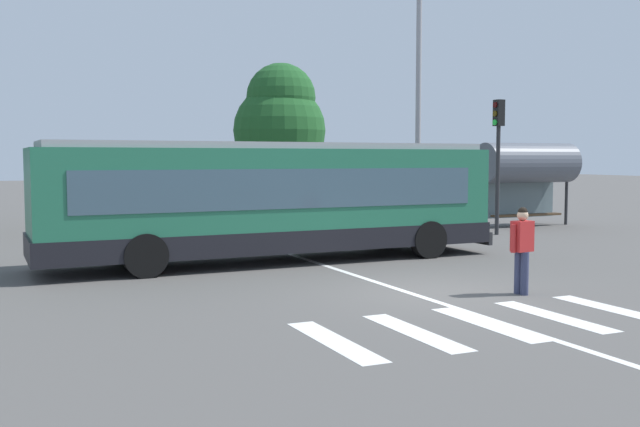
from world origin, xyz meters
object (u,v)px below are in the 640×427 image
at_px(city_transit_bus, 274,200).
at_px(pedestrian_crossing_street, 522,245).
at_px(parked_car_charcoal, 278,209).
at_px(bus_stop_shelter, 527,164).
at_px(parked_car_red, 133,214).
at_px(twin_arm_street_lamp, 419,71).
at_px(parked_car_silver, 206,210).
at_px(parked_car_champagne, 347,207).
at_px(background_tree_right, 280,121).
at_px(traffic_light_far_corner, 498,144).

relative_size(city_transit_bus, pedestrian_crossing_street, 6.98).
distance_m(parked_car_charcoal, bus_stop_shelter, 9.84).
bearing_deg(parked_car_red, twin_arm_street_lamp, -13.36).
relative_size(parked_car_silver, twin_arm_street_lamp, 0.48).
bearing_deg(bus_stop_shelter, pedestrian_crossing_street, -130.44).
relative_size(parked_car_champagne, background_tree_right, 0.66).
bearing_deg(parked_car_silver, twin_arm_street_lamp, -22.70).
distance_m(pedestrian_crossing_street, parked_car_charcoal, 14.17).
height_order(pedestrian_crossing_street, twin_arm_street_lamp, twin_arm_street_lamp).
relative_size(parked_car_red, bus_stop_shelter, 1.10).
bearing_deg(parked_car_charcoal, parked_car_red, -177.79).
height_order(pedestrian_crossing_street, traffic_light_far_corner, traffic_light_far_corner).
xyz_separation_m(parked_car_silver, parked_car_champagne, (5.39, -0.69, 0.00)).
relative_size(parked_car_charcoal, parked_car_champagne, 0.98).
bearing_deg(pedestrian_crossing_street, parked_car_charcoal, 88.70).
xyz_separation_m(pedestrian_crossing_street, parked_car_charcoal, (0.32, 14.17, -0.20)).
bearing_deg(parked_car_champagne, city_transit_bus, -127.61).
xyz_separation_m(parked_car_red, parked_car_champagne, (8.12, -0.05, 0.00)).
bearing_deg(city_transit_bus, background_tree_right, 68.20).
bearing_deg(parked_car_champagne, bus_stop_shelter, -22.52).
height_order(city_transit_bus, parked_car_champagne, city_transit_bus).
bearing_deg(city_transit_bus, twin_arm_street_lamp, 34.96).
relative_size(bus_stop_shelter, twin_arm_street_lamp, 0.43).
relative_size(pedestrian_crossing_street, parked_car_silver, 0.38).
height_order(parked_car_charcoal, parked_car_champagne, same).
xyz_separation_m(parked_car_silver, parked_car_charcoal, (2.64, -0.44, 0.00)).
bearing_deg(parked_car_charcoal, bus_stop_shelter, -17.69).
bearing_deg(parked_car_red, parked_car_charcoal, 2.21).
height_order(parked_car_champagne, background_tree_right, background_tree_right).
xyz_separation_m(parked_car_champagne, background_tree_right, (-0.44, 5.99, 3.58)).
bearing_deg(background_tree_right, parked_car_charcoal, -111.94).
relative_size(pedestrian_crossing_street, parked_car_charcoal, 0.38).
bearing_deg(parked_car_champagne, background_tree_right, 94.22).
height_order(traffic_light_far_corner, bus_stop_shelter, traffic_light_far_corner).
xyz_separation_m(parked_car_silver, traffic_light_far_corner, (8.89, -5.40, 2.37)).
distance_m(city_transit_bus, parked_car_red, 8.06).
height_order(city_transit_bus, twin_arm_street_lamp, twin_arm_street_lamp).
bearing_deg(twin_arm_street_lamp, traffic_light_far_corner, -54.18).
xyz_separation_m(city_transit_bus, background_tree_right, (5.46, 13.64, 2.76)).
xyz_separation_m(parked_car_champagne, bus_stop_shelter, (6.49, -2.69, 1.65)).
relative_size(pedestrian_crossing_street, background_tree_right, 0.25).
xyz_separation_m(traffic_light_far_corner, bus_stop_shelter, (2.99, 2.02, -0.72)).
relative_size(pedestrian_crossing_street, twin_arm_street_lamp, 0.18).
bearing_deg(city_transit_bus, parked_car_charcoal, 68.30).
bearing_deg(parked_car_charcoal, pedestrian_crossing_street, -91.30).
relative_size(parked_car_charcoal, traffic_light_far_corner, 0.97).
distance_m(city_transit_bus, twin_arm_street_lamp, 10.25).
relative_size(parked_car_silver, traffic_light_far_corner, 0.97).
bearing_deg(parked_car_silver, bus_stop_shelter, -15.90).
xyz_separation_m(parked_car_champagne, traffic_light_far_corner, (3.50, -4.71, 2.37)).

